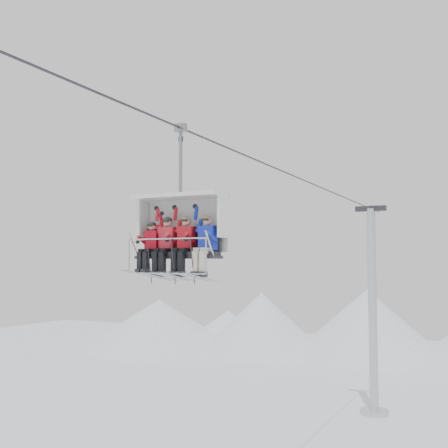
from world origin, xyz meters
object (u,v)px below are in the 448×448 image
at_px(chairlift_carrier, 183,226).
at_px(skier_far_right, 206,243).
at_px(skier_far_left, 150,246).
at_px(lift_tower_right, 373,324).
at_px(skier_center_right, 184,243).
at_px(skier_center_left, 166,243).

distance_m(chairlift_carrier, skier_far_right, 1.02).
xyz_separation_m(chairlift_carrier, skier_far_left, (-0.82, -0.32, -0.52)).
height_order(lift_tower_right, skier_center_right, lift_tower_right).
xyz_separation_m(lift_tower_right, skier_far_left, (-0.82, -24.81, 4.39)).
xyz_separation_m(chairlift_carrier, skier_center_left, (-0.33, -0.30, -0.47)).
distance_m(chairlift_carrier, skier_center_left, 0.65).
relative_size(lift_tower_right, skier_center_right, 7.99).
xyz_separation_m(skier_center_right, skier_far_right, (0.62, 0.00, 0.00)).
xyz_separation_m(skier_center_left, skier_center_right, (0.56, 0.00, 0.00)).
relative_size(lift_tower_right, skier_center_left, 7.99).
height_order(chairlift_carrier, skier_far_left, chairlift_carrier).
height_order(skier_center_left, skier_center_right, same).
bearing_deg(chairlift_carrier, skier_center_right, -52.28).
bearing_deg(chairlift_carrier, skier_center_left, -137.30).
xyz_separation_m(lift_tower_right, skier_far_right, (0.85, -24.79, 4.45)).
bearing_deg(skier_center_left, skier_far_right, 0.00).
bearing_deg(skier_center_right, chairlift_carrier, 127.72).
bearing_deg(chairlift_carrier, lift_tower_right, 90.00).
bearing_deg(skier_far_left, chairlift_carrier, 21.29).
bearing_deg(skier_center_left, chairlift_carrier, 42.70).
relative_size(chairlift_carrier, skier_far_right, 2.36).
relative_size(skier_center_right, skier_far_right, 1.00).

